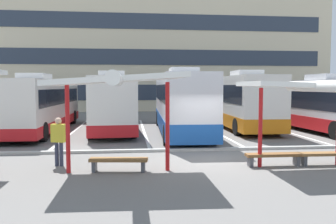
# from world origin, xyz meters

# --- Properties ---
(ground_plane) EXTENTS (160.00, 160.00, 0.00)m
(ground_plane) POSITION_xyz_m (0.00, 0.00, 0.00)
(ground_plane) COLOR slate
(terminal_building) EXTENTS (41.07, 11.11, 22.38)m
(terminal_building) POSITION_xyz_m (0.03, 31.43, 9.83)
(terminal_building) COLOR beige
(terminal_building) RESTS_ON ground
(coach_bus_0) EXTENTS (2.74, 11.96, 3.56)m
(coach_bus_0) POSITION_xyz_m (-8.53, 9.42, 1.67)
(coach_bus_0) COLOR silver
(coach_bus_0) RESTS_ON ground
(coach_bus_1) EXTENTS (3.25, 11.70, 3.72)m
(coach_bus_1) POSITION_xyz_m (-4.26, 9.86, 1.76)
(coach_bus_1) COLOR silver
(coach_bus_1) RESTS_ON ground
(coach_bus_2) EXTENTS (2.96, 11.91, 3.82)m
(coach_bus_2) POSITION_xyz_m (-0.05, 7.49, 1.76)
(coach_bus_2) COLOR silver
(coach_bus_2) RESTS_ON ground
(coach_bus_3) EXTENTS (2.85, 10.13, 3.82)m
(coach_bus_3) POSITION_xyz_m (4.31, 9.55, 1.78)
(coach_bus_3) COLOR silver
(coach_bus_3) RESTS_ON ground
(coach_bus_4) EXTENTS (3.32, 11.82, 3.55)m
(coach_bus_4) POSITION_xyz_m (8.65, 8.26, 1.64)
(coach_bus_4) COLOR silver
(coach_bus_4) RESTS_ON ground
(lane_stripe_1) EXTENTS (0.16, 14.00, 0.01)m
(lane_stripe_1) POSITION_xyz_m (-6.59, 8.93, 0.00)
(lane_stripe_1) COLOR white
(lane_stripe_1) RESTS_ON ground
(lane_stripe_2) EXTENTS (0.16, 14.00, 0.01)m
(lane_stripe_2) POSITION_xyz_m (-2.20, 8.93, 0.00)
(lane_stripe_2) COLOR white
(lane_stripe_2) RESTS_ON ground
(lane_stripe_3) EXTENTS (0.16, 14.00, 0.01)m
(lane_stripe_3) POSITION_xyz_m (2.20, 8.93, 0.00)
(lane_stripe_3) COLOR white
(lane_stripe_3) RESTS_ON ground
(lane_stripe_4) EXTENTS (0.16, 14.00, 0.01)m
(lane_stripe_4) POSITION_xyz_m (6.59, 8.93, 0.00)
(lane_stripe_4) COLOR white
(lane_stripe_4) RESTS_ON ground
(waiting_shelter_1) EXTENTS (4.24, 5.28, 3.25)m
(waiting_shelter_1) POSITION_xyz_m (-3.45, -1.96, 2.97)
(waiting_shelter_1) COLOR red
(waiting_shelter_1) RESTS_ON ground
(bench_1) EXTENTS (1.95, 0.65, 0.45)m
(bench_1) POSITION_xyz_m (-3.45, -1.68, 0.34)
(bench_1) COLOR brown
(bench_1) RESTS_ON ground
(waiting_shelter_2) EXTENTS (3.89, 4.32, 3.00)m
(waiting_shelter_2) POSITION_xyz_m (2.87, -1.81, 2.77)
(waiting_shelter_2) COLOR red
(waiting_shelter_2) RESTS_ON ground
(bench_2) EXTENTS (2.00, 0.42, 0.45)m
(bench_2) POSITION_xyz_m (1.97, -1.46, 0.34)
(bench_2) COLOR brown
(bench_2) RESTS_ON ground
(bench_3) EXTENTS (1.70, 0.47, 0.45)m
(bench_3) POSITION_xyz_m (3.77, -1.50, 0.34)
(bench_3) COLOR brown
(bench_3) RESTS_ON ground
(platform_kerb) EXTENTS (44.00, 0.24, 0.12)m
(platform_kerb) POSITION_xyz_m (0.00, 1.70, 0.06)
(platform_kerb) COLOR #ADADA8
(platform_kerb) RESTS_ON ground
(waiting_passenger_0) EXTENTS (0.54, 0.36, 1.72)m
(waiting_passenger_0) POSITION_xyz_m (-5.58, -0.61, 1.00)
(waiting_passenger_0) COLOR #33384C
(waiting_passenger_0) RESTS_ON ground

